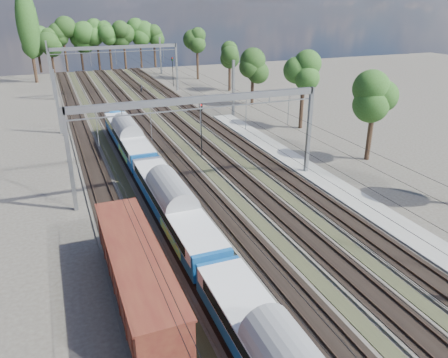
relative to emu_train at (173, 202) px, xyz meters
name	(u,v)px	position (x,y,z in m)	size (l,w,h in m)	color
track_bed	(163,144)	(4.50, 21.35, -2.26)	(21.00, 130.00, 0.34)	#47423A
platform	(373,211)	(16.50, -3.65, -2.20)	(3.00, 70.00, 0.30)	gray
catenary	(148,83)	(4.83, 29.03, 4.05)	(25.65, 130.00, 9.00)	gray
tree_belt	(141,44)	(11.66, 65.99, 5.63)	(39.86, 101.33, 12.21)	black
poplar	(28,25)	(-10.00, 74.35, 9.53)	(4.40, 4.40, 19.04)	black
emu_train	(173,202)	(0.00, 0.00, 0.00)	(2.74, 57.95, 4.00)	black
freight_boxcar	(137,272)	(-4.50, -8.14, -0.16)	(2.88, 13.93, 3.59)	black
worker	(141,89)	(8.88, 54.77, -1.56)	(0.58, 0.38, 1.59)	black
signal_near	(201,124)	(7.60, 15.33, 1.58)	(0.43, 0.39, 6.22)	black
signal_far	(173,68)	(16.44, 58.96, 1.37)	(0.38, 0.34, 5.88)	black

